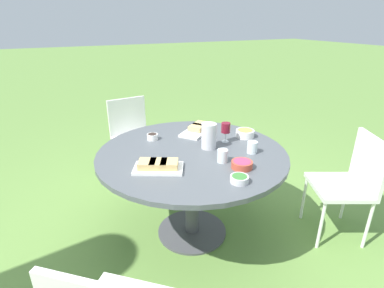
{
  "coord_description": "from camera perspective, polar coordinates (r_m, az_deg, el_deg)",
  "views": [
    {
      "loc": [
        -1.9,
        0.92,
        1.72
      ],
      "look_at": [
        0.0,
        0.0,
        0.83
      ],
      "focal_mm": 28.0,
      "sensor_mm": 36.0,
      "label": 1
    }
  ],
  "objects": [
    {
      "name": "ground_plane",
      "position": [
        2.72,
        0.0,
        -16.3
      ],
      "size": [
        40.0,
        40.0,
        0.0
      ],
      "primitive_type": "plane",
      "color": "#668E42"
    },
    {
      "name": "dining_table",
      "position": [
        2.36,
        0.0,
        -3.7
      ],
      "size": [
        1.46,
        1.46,
        0.77
      ],
      "color": "#4C4C51",
      "rests_on": "ground_plane"
    },
    {
      "name": "chair_near_right",
      "position": [
        2.74,
        27.98,
        -5.88
      ],
      "size": [
        0.58,
        0.57,
        0.89
      ],
      "color": "white",
      "rests_on": "ground_plane"
    },
    {
      "name": "chair_far_back",
      "position": [
        3.49,
        -11.36,
        2.34
      ],
      "size": [
        0.47,
        0.48,
        0.89
      ],
      "color": "white",
      "rests_on": "ground_plane"
    },
    {
      "name": "water_pitcher",
      "position": [
        2.34,
        3.2,
        1.57
      ],
      "size": [
        0.13,
        0.12,
        0.2
      ],
      "color": "silver",
      "rests_on": "dining_table"
    },
    {
      "name": "wine_glass",
      "position": [
        2.46,
        6.45,
        2.97
      ],
      "size": [
        0.07,
        0.07,
        0.16
      ],
      "color": "silver",
      "rests_on": "dining_table"
    },
    {
      "name": "platter_bread_main",
      "position": [
        2.04,
        -6.44,
        -4.14
      ],
      "size": [
        0.32,
        0.38,
        0.07
      ],
      "color": "white",
      "rests_on": "dining_table"
    },
    {
      "name": "platter_charcuterie",
      "position": [
        2.71,
        1.12,
        2.91
      ],
      "size": [
        0.37,
        0.4,
        0.06
      ],
      "color": "white",
      "rests_on": "dining_table"
    },
    {
      "name": "bowl_fries",
      "position": [
        2.62,
        10.06,
        2.07
      ],
      "size": [
        0.16,
        0.16,
        0.06
      ],
      "color": "white",
      "rests_on": "dining_table"
    },
    {
      "name": "bowl_salad",
      "position": [
        1.9,
        9.01,
        -6.56
      ],
      "size": [
        0.12,
        0.12,
        0.04
      ],
      "color": "silver",
      "rests_on": "dining_table"
    },
    {
      "name": "bowl_olives",
      "position": [
        2.55,
        -7.54,
        1.44
      ],
      "size": [
        0.09,
        0.09,
        0.05
      ],
      "color": "white",
      "rests_on": "dining_table"
    },
    {
      "name": "bowl_dip_red",
      "position": [
        2.08,
        9.49,
        -3.82
      ],
      "size": [
        0.15,
        0.15,
        0.05
      ],
      "color": "#B74733",
      "rests_on": "dining_table"
    },
    {
      "name": "cup_water_near",
      "position": [
        2.32,
        11.39,
        -0.62
      ],
      "size": [
        0.08,
        0.08,
        0.09
      ],
      "color": "silver",
      "rests_on": "dining_table"
    },
    {
      "name": "cup_water_far",
      "position": [
        2.14,
        5.84,
        -2.25
      ],
      "size": [
        0.08,
        0.08,
        0.09
      ],
      "color": "silver",
      "rests_on": "dining_table"
    }
  ]
}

